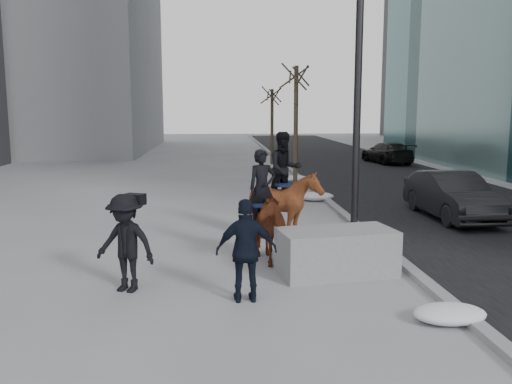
{
  "coord_description": "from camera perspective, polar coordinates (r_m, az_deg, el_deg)",
  "views": [
    {
      "loc": [
        -0.81,
        -9.96,
        3.23
      ],
      "look_at": [
        0.0,
        1.2,
        1.5
      ],
      "focal_mm": 38.0,
      "sensor_mm": 36.0,
      "label": 1
    }
  ],
  "objects": [
    {
      "name": "ground",
      "position": [
        10.51,
        0.48,
        -9.12
      ],
      "size": [
        120.0,
        120.0,
        0.0
      ],
      "primitive_type": "plane",
      "color": "gray",
      "rests_on": "ground"
    },
    {
      "name": "road",
      "position": [
        21.68,
        17.03,
        -0.15
      ],
      "size": [
        8.0,
        90.0,
        0.01
      ],
      "primitive_type": "cube",
      "color": "black",
      "rests_on": "ground"
    },
    {
      "name": "curb",
      "position": [
        20.57,
        6.58,
        -0.13
      ],
      "size": [
        0.25,
        90.0,
        0.12
      ],
      "primitive_type": "cube",
      "color": "gray",
      "rests_on": "ground"
    },
    {
      "name": "planter",
      "position": [
        10.79,
        8.46,
        -6.26
      ],
      "size": [
        2.39,
        1.48,
        0.89
      ],
      "primitive_type": "cube",
      "rotation": [
        0.0,
        0.0,
        0.17
      ],
      "color": "gray",
      "rests_on": "ground"
    },
    {
      "name": "car_near",
      "position": [
        16.98,
        19.95,
        -0.34
      ],
      "size": [
        1.54,
        4.22,
        1.38
      ],
      "primitive_type": "imported",
      "rotation": [
        0.0,
        0.0,
        0.02
      ],
      "color": "black",
      "rests_on": "ground"
    },
    {
      "name": "car_far",
      "position": [
        33.14,
        13.64,
        4.05
      ],
      "size": [
        2.34,
        4.54,
        1.26
      ],
      "primitive_type": "imported",
      "rotation": [
        0.0,
        0.0,
        3.28
      ],
      "color": "black",
      "rests_on": "ground"
    },
    {
      "name": "tree_near",
      "position": [
        22.18,
        4.22,
        7.48
      ],
      "size": [
        1.2,
        1.2,
        5.47
      ],
      "primitive_type": null,
      "color": "#3C3023",
      "rests_on": "ground"
    },
    {
      "name": "tree_far",
      "position": [
        31.66,
        1.7,
        7.3
      ],
      "size": [
        1.2,
        1.2,
        4.81
      ],
      "primitive_type": null,
      "color": "#342A1E",
      "rests_on": "ground"
    },
    {
      "name": "mounted_left",
      "position": [
        11.41,
        0.7,
        -3.06
      ],
      "size": [
        1.31,
        2.0,
        2.38
      ],
      "color": "#4E1C0F",
      "rests_on": "ground"
    },
    {
      "name": "mounted_right",
      "position": [
        13.29,
        3.06,
        -0.57
      ],
      "size": [
        1.77,
        1.9,
        2.67
      ],
      "color": "#4C250F",
      "rests_on": "ground"
    },
    {
      "name": "feeder",
      "position": [
        9.1,
        -1.01,
        -6.2
      ],
      "size": [
        1.04,
        0.87,
        1.75
      ],
      "color": "black",
      "rests_on": "ground"
    },
    {
      "name": "camera_crew",
      "position": [
        9.87,
        -13.57,
        -5.2
      ],
      "size": [
        1.3,
        1.05,
        1.75
      ],
      "color": "black",
      "rests_on": "ground"
    },
    {
      "name": "lamppost",
      "position": [
        13.68,
        10.74,
        16.05
      ],
      "size": [
        0.25,
        1.17,
        9.09
      ],
      "color": "black",
      "rests_on": "ground"
    },
    {
      "name": "snow_piles",
      "position": [
        16.01,
        8.6,
        -2.37
      ],
      "size": [
        1.39,
        16.82,
        0.35
      ],
      "color": "silver",
      "rests_on": "ground"
    }
  ]
}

